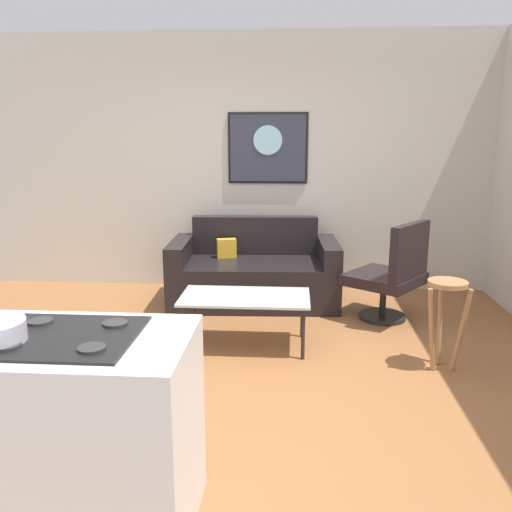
{
  "coord_description": "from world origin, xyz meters",
  "views": [
    {
      "loc": [
        0.46,
        -3.55,
        1.72
      ],
      "look_at": [
        0.14,
        0.9,
        0.7
      ],
      "focal_mm": 37.42,
      "sensor_mm": 36.0,
      "label": 1
    }
  ],
  "objects_px": {
    "couch": "(254,274)",
    "bar_stool": "(446,304)",
    "coffee_table": "(245,300)",
    "wall_painting": "(268,148)",
    "armchair": "(392,274)"
  },
  "relations": [
    {
      "from": "bar_stool",
      "to": "wall_painting",
      "type": "height_order",
      "value": "wall_painting"
    },
    {
      "from": "coffee_table",
      "to": "couch",
      "type": "bearing_deg",
      "value": 90.87
    },
    {
      "from": "couch",
      "to": "coffee_table",
      "type": "relative_size",
      "value": 1.66
    },
    {
      "from": "couch",
      "to": "bar_stool",
      "type": "height_order",
      "value": "couch"
    },
    {
      "from": "coffee_table",
      "to": "wall_painting",
      "type": "height_order",
      "value": "wall_painting"
    },
    {
      "from": "coffee_table",
      "to": "bar_stool",
      "type": "bearing_deg",
      "value": -12.39
    },
    {
      "from": "coffee_table",
      "to": "wall_painting",
      "type": "xyz_separation_m",
      "value": [
        0.09,
        1.78,
        1.18
      ]
    },
    {
      "from": "couch",
      "to": "armchair",
      "type": "xyz_separation_m",
      "value": [
        1.33,
        -0.5,
        0.16
      ]
    },
    {
      "from": "coffee_table",
      "to": "wall_painting",
      "type": "bearing_deg",
      "value": 87.08
    },
    {
      "from": "wall_painting",
      "to": "armchair",
      "type": "bearing_deg",
      "value": -41.17
    },
    {
      "from": "wall_painting",
      "to": "couch",
      "type": "bearing_deg",
      "value": -101.02
    },
    {
      "from": "coffee_table",
      "to": "bar_stool",
      "type": "relative_size",
      "value": 1.54
    },
    {
      "from": "couch",
      "to": "armchair",
      "type": "distance_m",
      "value": 1.43
    },
    {
      "from": "couch",
      "to": "armchair",
      "type": "bearing_deg",
      "value": -20.77
    },
    {
      "from": "armchair",
      "to": "bar_stool",
      "type": "relative_size",
      "value": 1.39
    }
  ]
}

